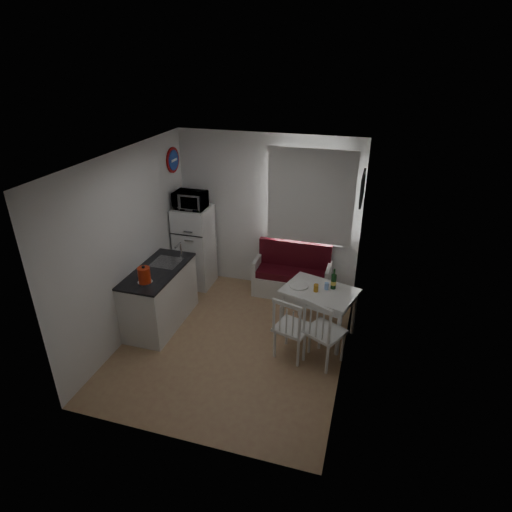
% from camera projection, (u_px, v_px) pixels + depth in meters
% --- Properties ---
extents(floor, '(3.00, 3.50, 0.02)m').
position_uv_depth(floor, '(235.00, 342.00, 6.04)').
color(floor, '#AB7C5B').
rests_on(floor, ground).
extents(ceiling, '(3.00, 3.50, 0.02)m').
position_uv_depth(ceiling, '(230.00, 158.00, 4.90)').
color(ceiling, white).
rests_on(ceiling, wall_back).
extents(wall_back, '(3.00, 0.02, 2.60)m').
position_uv_depth(wall_back, '(268.00, 214.00, 6.98)').
color(wall_back, white).
rests_on(wall_back, floor).
extents(wall_front, '(3.00, 0.02, 2.60)m').
position_uv_depth(wall_front, '(170.00, 340.00, 3.97)').
color(wall_front, white).
rests_on(wall_front, floor).
extents(wall_left, '(0.02, 3.50, 2.60)m').
position_uv_depth(wall_left, '(129.00, 246.00, 5.86)').
color(wall_left, white).
rests_on(wall_left, floor).
extents(wall_right, '(0.02, 3.50, 2.60)m').
position_uv_depth(wall_right, '(351.00, 276.00, 5.09)').
color(wall_right, white).
rests_on(wall_right, floor).
extents(window, '(1.22, 0.06, 1.47)m').
position_uv_depth(window, '(311.00, 199.00, 6.63)').
color(window, white).
rests_on(window, wall_back).
extents(curtain, '(1.35, 0.02, 1.50)m').
position_uv_depth(curtain, '(310.00, 197.00, 6.55)').
color(curtain, white).
rests_on(curtain, wall_back).
extents(kitchen_counter, '(0.62, 1.32, 1.16)m').
position_uv_depth(kitchen_counter, '(160.00, 296.00, 6.28)').
color(kitchen_counter, white).
rests_on(kitchen_counter, floor).
extents(wall_sign, '(0.03, 0.40, 0.40)m').
position_uv_depth(wall_sign, '(173.00, 160.00, 6.72)').
color(wall_sign, '#193B98').
rests_on(wall_sign, wall_left).
extents(picture_frame, '(0.04, 0.52, 0.42)m').
position_uv_depth(picture_frame, '(362.00, 188.00, 5.72)').
color(picture_frame, black).
rests_on(picture_frame, wall_right).
extents(bench, '(1.26, 0.48, 0.90)m').
position_uv_depth(bench, '(292.00, 278.00, 7.09)').
color(bench, white).
rests_on(bench, floor).
extents(dining_table, '(1.13, 0.93, 0.73)m').
position_uv_depth(dining_table, '(320.00, 295.00, 5.94)').
color(dining_table, white).
rests_on(dining_table, floor).
extents(chair_left, '(0.53, 0.52, 0.49)m').
position_uv_depth(chair_left, '(292.00, 324.00, 5.46)').
color(chair_left, white).
rests_on(chair_left, floor).
extents(chair_right, '(0.60, 0.61, 0.52)m').
position_uv_depth(chair_right, '(324.00, 328.00, 5.34)').
color(chair_right, white).
rests_on(chair_right, floor).
extents(fridge, '(0.56, 0.56, 1.41)m').
position_uv_depth(fridge, '(195.00, 247.00, 7.24)').
color(fridge, white).
rests_on(fridge, floor).
extents(microwave, '(0.50, 0.34, 0.28)m').
position_uv_depth(microwave, '(190.00, 200.00, 6.83)').
color(microwave, white).
rests_on(microwave, fridge).
extents(kettle, '(0.20, 0.20, 0.26)m').
position_uv_depth(kettle, '(144.00, 275.00, 5.66)').
color(kettle, red).
rests_on(kettle, kitchen_counter).
extents(wine_bottle, '(0.08, 0.08, 0.30)m').
position_uv_depth(wine_bottle, '(334.00, 279.00, 5.88)').
color(wine_bottle, '#123815').
rests_on(wine_bottle, dining_table).
extents(drinking_glass_orange, '(0.06, 0.06, 0.11)m').
position_uv_depth(drinking_glass_orange, '(316.00, 288.00, 5.85)').
color(drinking_glass_orange, orange).
rests_on(drinking_glass_orange, dining_table).
extents(drinking_glass_blue, '(0.06, 0.06, 0.10)m').
position_uv_depth(drinking_glass_blue, '(326.00, 286.00, 5.90)').
color(drinking_glass_blue, '#8FB6F3').
rests_on(drinking_glass_blue, dining_table).
extents(plate, '(0.27, 0.27, 0.02)m').
position_uv_depth(plate, '(299.00, 286.00, 5.99)').
color(plate, white).
rests_on(plate, dining_table).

